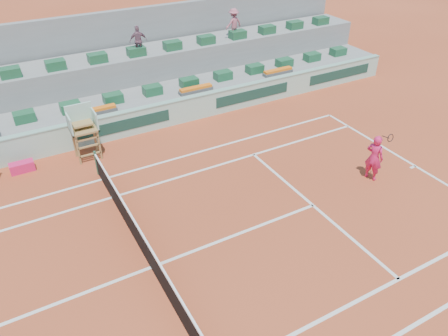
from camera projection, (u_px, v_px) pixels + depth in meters
The scene contains 15 objects.
ground at pixel (151, 267), 13.64m from camera, with size 90.00×90.00×0.00m, color #96381D.
seating_tier_lower at pixel (70, 115), 21.10m from camera, with size 36.00×4.00×1.20m, color gray.
seating_tier_upper at pixel (60, 90), 21.88m from camera, with size 36.00×2.40×2.60m, color gray.
stadium_back_wall at pixel (49, 63), 22.55m from camera, with size 36.00×0.40×4.40m, color gray.
player_bag at pixel (22, 167), 18.02m from camera, with size 0.96×0.43×0.43m, color #D71C56.
spectator_mid at pixel (138, 41), 21.96m from camera, with size 0.89×0.37×1.51m, color #7B5262.
spectator_right at pixel (234, 23), 24.48m from camera, with size 1.04×0.60×1.60m, color #A75362.
court_lines at pixel (151, 267), 13.63m from camera, with size 23.89×11.09×0.01m.
tennis_net at pixel (150, 255), 13.34m from camera, with size 0.10×11.97×1.10m.
advertising_hoarding at pixel (81, 134), 19.49m from camera, with size 36.00×0.34×1.26m.
umpire_chair at pixel (83, 125), 18.25m from camera, with size 1.10×0.90×2.40m.
seat_row_lower at pixel (71, 107), 19.99m from camera, with size 32.90×0.60×0.44m.
seat_row_upper at pixel (56, 65), 20.61m from camera, with size 32.90×0.60×0.44m.
flower_planters at pixel (40, 123), 18.85m from camera, with size 26.80×0.36×0.28m.
tennis_player at pixel (374, 157), 17.20m from camera, with size 0.67×0.97×2.28m.
Camera 1 is at (-2.70, -9.54, 10.12)m, focal length 35.00 mm.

